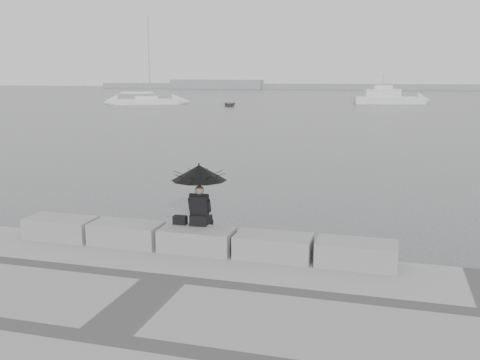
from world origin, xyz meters
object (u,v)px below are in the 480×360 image
(dinghy, at_px, (230,104))
(motor_cruiser, at_px, (389,98))
(seated_person, at_px, (199,180))
(sailboat_left, at_px, (146,101))

(dinghy, bearing_deg, motor_cruiser, 9.98)
(seated_person, xyz_separation_m, sailboat_left, (-30.97, 62.07, -1.51))
(motor_cruiser, distance_m, dinghy, 24.66)
(sailboat_left, height_order, dinghy, sailboat_left)
(sailboat_left, bearing_deg, seated_person, -92.09)
(motor_cruiser, relative_size, dinghy, 2.99)
(seated_person, height_order, motor_cruiser, motor_cruiser)
(seated_person, xyz_separation_m, dinghy, (-17.83, 61.06, -1.72))
(dinghy, bearing_deg, sailboat_left, 155.59)
(dinghy, bearing_deg, seated_person, -93.73)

